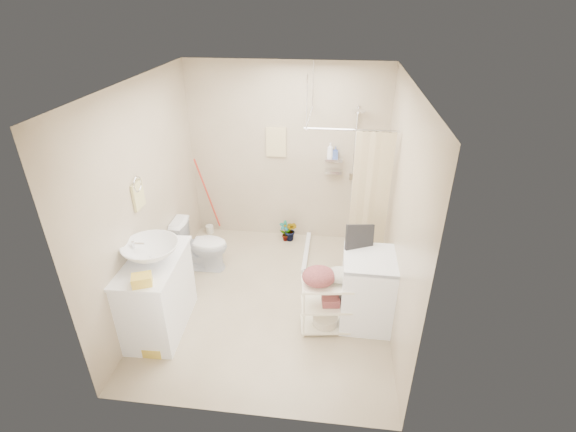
# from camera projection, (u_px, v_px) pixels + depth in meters

# --- Properties ---
(floor) EXTENTS (3.20, 3.20, 0.00)m
(floor) POSITION_uv_depth(u_px,v_px,m) (271.00, 299.00, 5.17)
(floor) COLOR tan
(floor) RESTS_ON ground
(ceiling) EXTENTS (2.80, 3.20, 0.04)m
(ceiling) POSITION_uv_depth(u_px,v_px,m) (266.00, 84.00, 3.93)
(ceiling) COLOR silver
(ceiling) RESTS_ON ground
(wall_back) EXTENTS (2.80, 0.04, 2.60)m
(wall_back) POSITION_uv_depth(u_px,v_px,m) (287.00, 156.00, 5.94)
(wall_back) COLOR #B9AA8F
(wall_back) RESTS_ON ground
(wall_front) EXTENTS (2.80, 0.04, 2.60)m
(wall_front) POSITION_uv_depth(u_px,v_px,m) (235.00, 302.00, 3.15)
(wall_front) COLOR #B9AA8F
(wall_front) RESTS_ON ground
(wall_left) EXTENTS (0.04, 3.20, 2.60)m
(wall_left) POSITION_uv_depth(u_px,v_px,m) (146.00, 199.00, 4.70)
(wall_left) COLOR #B9AA8F
(wall_left) RESTS_ON ground
(wall_right) EXTENTS (0.04, 3.20, 2.60)m
(wall_right) POSITION_uv_depth(u_px,v_px,m) (400.00, 214.00, 4.40)
(wall_right) COLOR #B9AA8F
(wall_right) RESTS_ON ground
(vanity) EXTENTS (0.62, 1.05, 0.90)m
(vanity) POSITION_uv_depth(u_px,v_px,m) (157.00, 294.00, 4.55)
(vanity) COLOR white
(vanity) RESTS_ON ground
(sink) EXTENTS (0.67, 0.67, 0.20)m
(sink) POSITION_uv_depth(u_px,v_px,m) (151.00, 252.00, 4.29)
(sink) COLOR silver
(sink) RESTS_ON vanity
(counter_basket) EXTENTS (0.23, 0.20, 0.10)m
(counter_basket) POSITION_uv_depth(u_px,v_px,m) (142.00, 280.00, 3.96)
(counter_basket) COLOR gold
(counter_basket) RESTS_ON vanity
(floor_basket) EXTENTS (0.29, 0.23, 0.16)m
(floor_basket) POSITION_uv_depth(u_px,v_px,m) (154.00, 348.00, 4.37)
(floor_basket) COLOR #F3D44D
(floor_basket) RESTS_ON ground
(toilet) EXTENTS (0.71, 0.41, 0.72)m
(toilet) POSITION_uv_depth(u_px,v_px,m) (201.00, 245.00, 5.61)
(toilet) COLOR silver
(toilet) RESTS_ON ground
(mop) EXTENTS (0.14, 0.14, 1.27)m
(mop) POSITION_uv_depth(u_px,v_px,m) (206.00, 196.00, 6.30)
(mop) COLOR red
(mop) RESTS_ON ground
(potted_plant_a) EXTENTS (0.18, 0.13, 0.33)m
(potted_plant_a) POSITION_uv_depth(u_px,v_px,m) (285.00, 231.00, 6.31)
(potted_plant_a) COLOR brown
(potted_plant_a) RESTS_ON ground
(potted_plant_b) EXTENTS (0.23, 0.21, 0.34)m
(potted_plant_b) POSITION_uv_depth(u_px,v_px,m) (291.00, 231.00, 6.31)
(potted_plant_b) COLOR brown
(potted_plant_b) RESTS_ON ground
(hanging_towel) EXTENTS (0.28, 0.03, 0.42)m
(hanging_towel) POSITION_uv_depth(u_px,v_px,m) (276.00, 142.00, 5.85)
(hanging_towel) COLOR beige
(hanging_towel) RESTS_ON wall_back
(towel_ring) EXTENTS (0.04, 0.22, 0.34)m
(towel_ring) POSITION_uv_depth(u_px,v_px,m) (138.00, 193.00, 4.44)
(towel_ring) COLOR #D5CB7F
(towel_ring) RESTS_ON wall_left
(tp_holder) EXTENTS (0.08, 0.12, 0.14)m
(tp_holder) POSITION_uv_depth(u_px,v_px,m) (159.00, 241.00, 5.01)
(tp_holder) COLOR white
(tp_holder) RESTS_ON wall_left
(shower) EXTENTS (1.10, 1.10, 2.10)m
(shower) POSITION_uv_depth(u_px,v_px,m) (346.00, 191.00, 5.49)
(shower) COLOR silver
(shower) RESTS_ON ground
(shampoo_bottle_a) EXTENTS (0.10, 0.10, 0.22)m
(shampoo_bottle_a) POSITION_uv_depth(u_px,v_px,m) (330.00, 151.00, 5.74)
(shampoo_bottle_a) COLOR white
(shampoo_bottle_a) RESTS_ON shower
(shampoo_bottle_b) EXTENTS (0.07, 0.08, 0.16)m
(shampoo_bottle_b) POSITION_uv_depth(u_px,v_px,m) (335.00, 152.00, 5.76)
(shampoo_bottle_b) COLOR #3D569F
(shampoo_bottle_b) RESTS_ON shower
(washing_machine) EXTENTS (0.60, 0.62, 0.87)m
(washing_machine) POSITION_uv_depth(u_px,v_px,m) (368.00, 290.00, 4.65)
(washing_machine) COLOR white
(washing_machine) RESTS_ON ground
(laundry_rack) EXTENTS (0.58, 0.39, 0.75)m
(laundry_rack) POSITION_uv_depth(u_px,v_px,m) (326.00, 302.00, 4.56)
(laundry_rack) COLOR white
(laundry_rack) RESTS_ON ground
(ironing_board) EXTENTS (0.34, 0.21, 1.17)m
(ironing_board) POSITION_uv_depth(u_px,v_px,m) (357.00, 274.00, 4.66)
(ironing_board) COLOR black
(ironing_board) RESTS_ON ground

